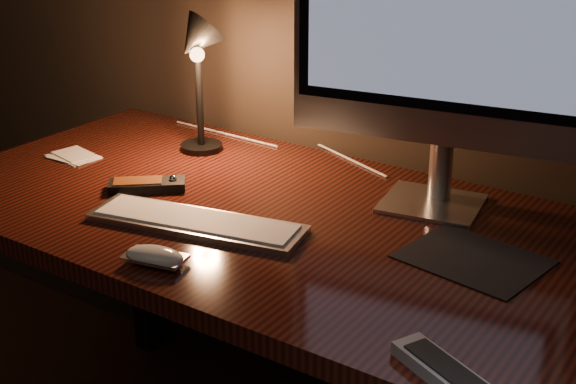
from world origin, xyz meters
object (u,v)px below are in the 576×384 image
Objects in this scene: media_remote at (147,184)px; keyboard at (196,222)px; tv_remote at (453,378)px; desk_lamp at (197,59)px; monitor at (444,24)px; desk at (310,262)px; mouse at (155,258)px.

keyboard is at bearing -62.32° from media_remote.
tv_remote is 0.60× the size of desk_lamp.
monitor reaches higher than keyboard.
media_remote is at bearing -173.76° from tv_remote.
desk is 3.72× the size of keyboard.
desk_lamp reaches higher than tv_remote.
monitor is 5.71× the size of mouse.
monitor is 0.60m from keyboard.
mouse is (-0.29, -0.50, -0.36)m from monitor.
keyboard is at bearing 92.07° from mouse.
tv_remote reaches higher than mouse.
keyboard is 2.67× the size of media_remote.
mouse is 0.35m from media_remote.
desk_lamp is (-0.59, -0.02, -0.14)m from monitor.
tv_remote is 1.03m from desk_lamp.
mouse is at bearing -103.50° from desk.
keyboard is at bearing -122.35° from desk.
tv_remote is (0.28, -0.54, -0.36)m from monitor.
media_remote is (-0.54, -0.25, -0.36)m from monitor.
desk is at bearing -156.64° from monitor.
monitor is at bearing -15.25° from media_remote.
mouse is at bearing -130.06° from monitor.
monitor is 0.71m from tv_remote.
monitor is 0.60m from desk_lamp.
desk_lamp is (-0.29, 0.48, 0.22)m from mouse.
desk_lamp reaches higher than mouse.
media_remote is (-0.25, 0.25, 0.00)m from mouse.
tv_remote is at bearing -59.44° from media_remote.
desk is 0.54m from desk_lamp.
desk is 7.77× the size of tv_remote.
desk is 0.39m from media_remote.
tv_remote reaches higher than desk.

